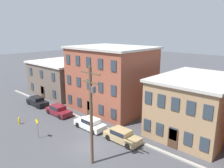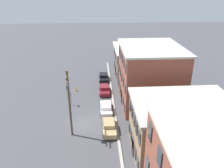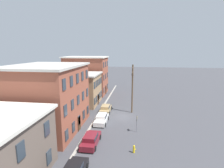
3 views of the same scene
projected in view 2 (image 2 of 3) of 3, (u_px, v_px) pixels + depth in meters
The scene contains 12 objects.
ground_plane at pixel (86, 124), 32.12m from camera, with size 200.00×200.00×0.00m, color #424247.
kerb_strip at pixel (116, 123), 32.35m from camera, with size 56.00×0.36×0.16m, color #9E998E.
apartment_corner at pixel (138, 61), 49.35m from camera, with size 12.07×10.49×6.34m.
apartment_midblock at pixel (149, 75), 36.71m from camera, with size 12.27×9.78×9.89m.
apartment_far at pixel (181, 129), 25.29m from camera, with size 8.67×11.61×6.93m.
car_black at pixel (104, 77), 47.15m from camera, with size 4.40×1.92×1.43m.
car_maroon at pixel (104, 89), 41.45m from camera, with size 4.40×1.92×1.43m.
car_white at pixel (106, 108), 35.03m from camera, with size 4.40×1.92×1.43m.
car_tan at pixel (109, 126), 30.40m from camera, with size 4.40×1.92×1.43m.
caution_sign at pixel (71, 96), 36.69m from camera, with size 0.87×0.08×2.57m.
utility_pole at pixel (69, 101), 27.69m from camera, with size 2.40×0.44×9.35m.
fire_hydrant at pixel (76, 89), 42.17m from camera, with size 0.24×0.34×0.96m.
Camera 2 is at (27.13, 2.13, 18.47)m, focal length 35.00 mm.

